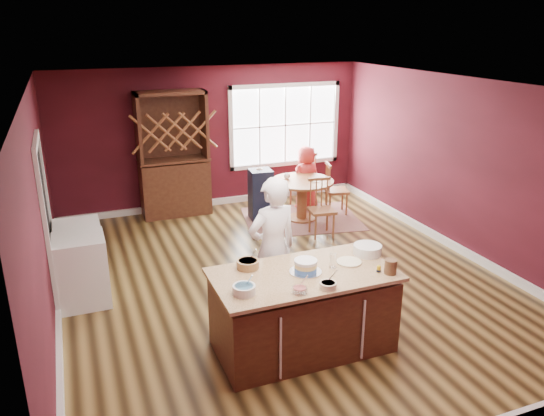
{
  "coord_description": "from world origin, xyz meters",
  "views": [
    {
      "loc": [
        -2.61,
        -6.3,
        3.44
      ],
      "look_at": [
        -0.11,
        0.07,
        1.05
      ],
      "focal_mm": 35.0,
      "sensor_mm": 36.0,
      "label": 1
    }
  ],
  "objects": [
    {
      "name": "room_shell",
      "position": [
        0.0,
        0.0,
        1.35
      ],
      "size": [
        7.0,
        7.0,
        7.0
      ],
      "color": "olive",
      "rests_on": "ground"
    },
    {
      "name": "toy_figurine",
      "position": [
        0.32,
        -1.94,
        0.96
      ],
      "size": [
        0.05,
        0.05,
        0.08
      ],
      "primitive_type": null,
      "color": "gold",
      "rests_on": "kitchen_island"
    },
    {
      "name": "rug",
      "position": [
        1.26,
        2.08,
        0.01
      ],
      "size": [
        2.33,
        1.96,
        0.01
      ],
      "primitive_type": "cube",
      "rotation": [
        0.0,
        0.0,
        -0.19
      ],
      "color": "brown",
      "rests_on": "ground"
    },
    {
      "name": "dryer",
      "position": [
        -2.64,
        0.92,
        0.44
      ],
      "size": [
        0.6,
        0.58,
        0.88
      ],
      "primitive_type": "cube",
      "color": "white",
      "rests_on": "ground"
    },
    {
      "name": "window",
      "position": [
        1.5,
        3.47,
        1.5
      ],
      "size": [
        2.36,
        0.1,
        1.66
      ],
      "primitive_type": null,
      "color": "white",
      "rests_on": "room_shell"
    },
    {
      "name": "table_cup",
      "position": [
        1.05,
        2.29,
        0.8
      ],
      "size": [
        0.15,
        0.15,
        0.09
      ],
      "primitive_type": "imported",
      "rotation": [
        0.0,
        0.0,
        0.34
      ],
      "color": "white",
      "rests_on": "dining_table"
    },
    {
      "name": "chair_east",
      "position": [
        2.01,
        2.14,
        0.5
      ],
      "size": [
        0.49,
        0.51,
        1.0
      ],
      "primitive_type": null,
      "rotation": [
        0.0,
        0.0,
        1.32
      ],
      "color": "#975B3A",
      "rests_on": "ground"
    },
    {
      "name": "stoneware_crock",
      "position": [
        0.42,
        -2.01,
        1.0
      ],
      "size": [
        0.13,
        0.13,
        0.16
      ],
      "primitive_type": "cylinder",
      "color": "#493421",
      "rests_on": "kitchen_island"
    },
    {
      "name": "chair_south",
      "position": [
        1.25,
        1.24,
        0.5
      ],
      "size": [
        0.46,
        0.45,
        0.99
      ],
      "primitive_type": null,
      "rotation": [
        0.0,
        0.0,
        -0.13
      ],
      "color": "#9A6425",
      "rests_on": "ground"
    },
    {
      "name": "bowl_pink",
      "position": [
        -0.65,
        -2.05,
        0.95
      ],
      "size": [
        0.16,
        0.16,
        0.06
      ],
      "primitive_type": "cylinder",
      "color": "silver",
      "rests_on": "kitchen_island"
    },
    {
      "name": "white_tub",
      "position": [
        0.46,
        -1.49,
        0.98
      ],
      "size": [
        0.33,
        0.33,
        0.11
      ],
      "primitive_type": "cylinder",
      "color": "silver",
      "rests_on": "kitchen_island"
    },
    {
      "name": "layer_cake",
      "position": [
        -0.4,
        -1.66,
        0.99
      ],
      "size": [
        0.35,
        0.35,
        0.14
      ],
      "primitive_type": null,
      "color": "white",
      "rests_on": "kitchen_island"
    },
    {
      "name": "bowl_olive",
      "position": [
        -0.35,
        -2.07,
        0.95
      ],
      "size": [
        0.17,
        0.17,
        0.07
      ],
      "primitive_type": "cylinder",
      "color": "beige",
      "rests_on": "kitchen_island"
    },
    {
      "name": "dinner_plate",
      "position": [
        0.15,
        -1.62,
        0.93
      ],
      "size": [
        0.28,
        0.28,
        0.02
      ],
      "primitive_type": "cylinder",
      "color": "beige",
      "rests_on": "kitchen_island"
    },
    {
      "name": "baker",
      "position": [
        -0.5,
        -0.93,
        0.9
      ],
      "size": [
        0.72,
        0.54,
        1.79
      ],
      "primitive_type": "imported",
      "rotation": [
        0.0,
        0.0,
        3.31
      ],
      "color": "white",
      "rests_on": "ground"
    },
    {
      "name": "dining_table",
      "position": [
        1.26,
        2.08,
        0.53
      ],
      "size": [
        1.15,
        1.15,
        0.75
      ],
      "color": "brown",
      "rests_on": "ground"
    },
    {
      "name": "table_plate",
      "position": [
        1.47,
        1.96,
        0.76
      ],
      "size": [
        0.19,
        0.19,
        0.01
      ],
      "primitive_type": "cylinder",
      "color": "beige",
      "rests_on": "dining_table"
    },
    {
      "name": "high_chair",
      "position": [
        0.57,
        2.38,
        0.49
      ],
      "size": [
        0.43,
        0.43,
        0.98
      ],
      "primitive_type": null,
      "rotation": [
        0.0,
        0.0,
        -0.1
      ],
      "color": "black",
      "rests_on": "ground"
    },
    {
      "name": "washer",
      "position": [
        -2.64,
        0.28,
        0.46
      ],
      "size": [
        0.63,
        0.61,
        0.91
      ],
      "primitive_type": "cube",
      "color": "silver",
      "rests_on": "ground"
    },
    {
      "name": "chair_north",
      "position": [
        1.63,
        2.87,
        0.53
      ],
      "size": [
        0.61,
        0.6,
        1.06
      ],
      "primitive_type": null,
      "rotation": [
        0.0,
        0.0,
        3.79
      ],
      "color": "brown",
      "rests_on": "ground"
    },
    {
      "name": "bowl_yellow",
      "position": [
        -0.95,
        -1.33,
        0.97
      ],
      "size": [
        0.24,
        0.24,
        0.09
      ],
      "primitive_type": "cylinder",
      "color": "#996F49",
      "rests_on": "kitchen_island"
    },
    {
      "name": "toddler",
      "position": [
        0.51,
        2.43,
        0.81
      ],
      "size": [
        0.18,
        0.14,
        0.26
      ],
      "primitive_type": null,
      "color": "#8CA5BF",
      "rests_on": "high_chair"
    },
    {
      "name": "drinking_glass",
      "position": [
        -0.08,
        -1.66,
        1.0
      ],
      "size": [
        0.08,
        0.08,
        0.16
      ],
      "primitive_type": "cylinder",
      "color": "silver",
      "rests_on": "kitchen_island"
    },
    {
      "name": "seated_woman",
      "position": [
        1.59,
        2.61,
        0.62
      ],
      "size": [
        0.67,
        0.5,
        1.24
      ],
      "primitive_type": "imported",
      "rotation": [
        0.0,
        0.0,
        3.32
      ],
      "color": "#BC2F2F",
      "rests_on": "ground"
    },
    {
      "name": "hutch",
      "position": [
        -0.83,
        3.22,
        1.15
      ],
      "size": [
        1.26,
        0.52,
        2.31
      ],
      "primitive_type": "cube",
      "color": "black",
      "rests_on": "ground"
    },
    {
      "name": "kitchen_island",
      "position": [
        -0.43,
        -1.66,
        0.44
      ],
      "size": [
        1.97,
        1.03,
        0.92
      ],
      "color": "#3A1A12",
      "rests_on": "ground"
    },
    {
      "name": "doorway",
      "position": [
        -2.97,
        0.6,
        1.02
      ],
      "size": [
        0.08,
        1.26,
        2.13
      ],
      "primitive_type": null,
      "color": "white",
      "rests_on": "room_shell"
    },
    {
      "name": "bowl_blue",
      "position": [
        -1.17,
        -1.87,
        0.96
      ],
      "size": [
        0.23,
        0.23,
        0.09
      ],
      "primitive_type": "cylinder",
      "color": "silver",
      "rests_on": "kitchen_island"
    }
  ]
}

